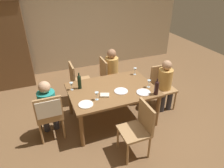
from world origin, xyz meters
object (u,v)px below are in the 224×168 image
object	(u,v)px
chair_right_end	(162,84)
wine_glass_centre	(135,70)
dinner_plate_host	(121,91)
wine_glass_far	(149,82)
chair_far_left	(78,80)
wine_glass_near_left	(71,85)
chair_left_end	(49,112)
person_woman_host	(113,69)
chair_near	(139,126)
chair_far_right	(108,74)
dinner_plate_guest_left	(86,104)
wine_glass_near_right	(97,94)
dinner_plate_guest_right	(143,92)
person_man_bearded	(165,82)
wine_bottle_tall_green	(157,87)
wine_bottle_dark_red	(79,81)
person_man_guest	(48,105)
armoire_cabinet	(3,45)
dining_table	(112,92)

from	to	relation	value
chair_right_end	wine_glass_centre	distance (m)	0.66
dinner_plate_host	wine_glass_far	bearing A→B (deg)	-4.90
chair_far_left	wine_glass_near_left	size ratio (longest dim) A/B	6.17
chair_left_end	person_woman_host	bearing A→B (deg)	34.01
chair_near	chair_far_right	bearing A→B (deg)	-5.71
dinner_plate_guest_left	wine_glass_near_right	bearing A→B (deg)	19.57
chair_near	dinner_plate_guest_right	size ratio (longest dim) A/B	3.58
chair_left_end	wine_glass_far	size ratio (longest dim) A/B	6.17
wine_glass_near_left	wine_glass_centre	world-z (taller)	same
dinner_plate_host	dinner_plate_guest_right	bearing A→B (deg)	-27.91
person_woman_host	dinner_plate_host	size ratio (longest dim) A/B	4.50
wine_glass_near_right	person_man_bearded	bearing A→B (deg)	8.03
person_man_bearded	wine_glass_near_right	xyz separation A→B (m)	(-1.56, -0.22, 0.19)
person_man_bearded	wine_glass_far	bearing A→B (deg)	18.75
wine_bottle_tall_green	chair_far_right	bearing A→B (deg)	105.39
dinner_plate_guest_left	wine_bottle_dark_red	bearing A→B (deg)	86.04
chair_near	person_woman_host	size ratio (longest dim) A/B	0.81
person_man_bearded	person_man_guest	size ratio (longest dim) A/B	1.00
chair_right_end	chair_far_left	size ratio (longest dim) A/B	1.00
dinner_plate_host	dinner_plate_guest_left	distance (m)	0.73
person_woman_host	dinner_plate_guest_right	world-z (taller)	person_woman_host
wine_glass_near_right	dinner_plate_guest_right	bearing A→B (deg)	-6.57
chair_far_left	wine_bottle_tall_green	size ratio (longest dim) A/B	2.97
chair_far_right	wine_bottle_tall_green	size ratio (longest dim) A/B	2.97
dinner_plate_host	chair_near	bearing A→B (deg)	-92.22
chair_far_right	person_man_bearded	distance (m)	1.33
armoire_cabinet	chair_far_right	distance (m)	2.63
wine_bottle_dark_red	wine_glass_near_left	world-z (taller)	wine_bottle_dark_red
dining_table	dinner_plate_guest_right	world-z (taller)	dinner_plate_guest_right
wine_glass_far	wine_glass_near_left	bearing A→B (deg)	162.22
chair_right_end	person_man_guest	world-z (taller)	person_man_guest
person_woman_host	wine_bottle_dark_red	xyz separation A→B (m)	(-0.94, -0.70, 0.21)
chair_right_end	chair_far_left	xyz separation A→B (m)	(-1.63, 0.85, 0.00)
chair_right_end	person_man_bearded	size ratio (longest dim) A/B	0.83
dining_table	wine_bottle_dark_red	size ratio (longest dim) A/B	5.00
chair_far_right	wine_glass_near_left	xyz separation A→B (m)	(-0.98, -0.70, 0.30)
armoire_cabinet	person_man_guest	bearing A→B (deg)	-72.48
chair_right_end	dinner_plate_guest_right	world-z (taller)	chair_right_end
armoire_cabinet	wine_bottle_dark_red	xyz separation A→B (m)	(1.35, -2.07, -0.23)
wine_bottle_tall_green	chair_left_end	bearing A→B (deg)	169.41
dining_table	chair_right_end	world-z (taller)	chair_right_end
chair_far_right	dinner_plate_host	distance (m)	1.12
person_man_guest	dinner_plate_guest_left	world-z (taller)	person_man_guest
armoire_cabinet	wine_glass_centre	distance (m)	3.23
chair_far_left	wine_glass_near_right	bearing A→B (deg)	3.44
chair_far_left	wine_bottle_dark_red	xyz separation A→B (m)	(-0.11, -0.70, 0.34)
chair_far_left	person_man_guest	world-z (taller)	person_man_guest
person_man_bearded	wine_bottle_tall_green	size ratio (longest dim) A/B	3.57
wine_bottle_dark_red	wine_glass_near_right	distance (m)	0.52
chair_right_end	wine_glass_near_right	world-z (taller)	chair_right_end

